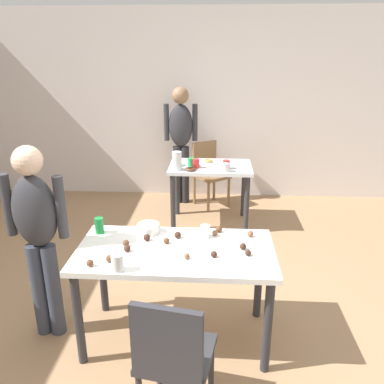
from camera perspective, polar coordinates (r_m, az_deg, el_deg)
ground_plane at (r=3.19m, az=-1.14°, el=-20.21°), size 6.40×6.40×0.00m
wall_back at (r=5.68m, az=1.43°, el=12.31°), size 6.40×0.10×2.60m
dining_table_near at (r=2.82m, az=-2.40°, el=-9.97°), size 1.38×0.71×0.75m
dining_table_far at (r=4.76m, az=2.66°, el=2.38°), size 0.98×0.64×0.75m
chair_near_table at (r=2.32m, az=-2.81°, el=-22.40°), size 0.46×0.46×0.87m
chair_far_table at (r=5.43m, az=2.40°, el=3.25°), size 0.56×0.56×0.87m
person_girl_near at (r=2.97m, az=-21.47°, el=-4.93°), size 0.45×0.21×1.47m
person_adult_far at (r=5.36m, az=-1.63°, el=8.23°), size 0.45×0.22×1.60m
mixing_bowl at (r=3.01m, az=-6.34°, el=-5.24°), size 0.17×0.17×0.07m
soda_can at (r=3.05m, az=-13.27°, el=-4.74°), size 0.07×0.07×0.12m
fork_near at (r=2.87m, az=4.38°, el=-7.19°), size 0.17×0.02×0.01m
cup_near_0 at (r=2.54m, az=-10.73°, el=-10.01°), size 0.08×0.08×0.11m
cup_near_1 at (r=2.91m, az=1.91°, el=-5.73°), size 0.07×0.07×0.09m
cake_ball_0 at (r=2.76m, az=-9.36°, el=-8.08°), size 0.05×0.05×0.05m
cake_ball_1 at (r=2.96m, az=8.43°, el=-6.01°), size 0.05×0.05×0.05m
cake_ball_2 at (r=2.71m, az=8.12°, el=-8.71°), size 0.04×0.04×0.04m
cake_ball_3 at (r=2.66m, az=-11.84°, el=-9.41°), size 0.05×0.05×0.05m
cake_ball_4 at (r=2.64m, az=-14.55°, el=-9.93°), size 0.05×0.05×0.05m
cake_ball_5 at (r=2.89m, az=-6.56°, el=-6.57°), size 0.05×0.05×0.05m
cake_ball_6 at (r=2.84m, az=-3.74°, el=-7.06°), size 0.04×0.04×0.04m
cake_ball_7 at (r=2.66m, az=3.19°, el=-8.98°), size 0.04×0.04×0.04m
cake_ball_8 at (r=2.64m, az=-0.75°, el=-9.26°), size 0.04×0.04×0.04m
cake_ball_9 at (r=2.78m, az=7.39°, el=-7.81°), size 0.05×0.05×0.05m
cake_ball_10 at (r=2.91m, az=-2.09°, el=-6.22°), size 0.05×0.05×0.05m
cake_ball_11 at (r=2.84m, az=-9.54°, el=-7.31°), size 0.05×0.05×0.05m
cake_ball_12 at (r=2.96m, az=3.34°, el=-5.92°), size 0.04×0.04×0.04m
cake_ball_13 at (r=3.01m, az=3.89°, el=-5.38°), size 0.05×0.05×0.05m
pitcher_far at (r=4.51m, az=-2.20°, el=4.53°), size 0.11×0.11×0.22m
cup_far_0 at (r=4.61m, az=0.59°, el=4.15°), size 0.08×0.08×0.11m
cup_far_1 at (r=4.48m, az=4.87°, el=3.55°), size 0.09×0.09×0.10m
cup_far_2 at (r=4.59m, az=4.99°, el=3.99°), size 0.08×0.08×0.10m
cup_far_3 at (r=4.68m, az=-0.14°, el=4.35°), size 0.08×0.08×0.10m
donut_far_0 at (r=4.86m, az=2.39°, el=4.54°), size 0.10×0.10×0.03m
donut_far_1 at (r=4.71m, az=-1.86°, el=4.07°), size 0.12×0.12×0.04m
donut_far_2 at (r=4.50m, az=-0.22°, el=3.31°), size 0.12×0.12×0.03m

